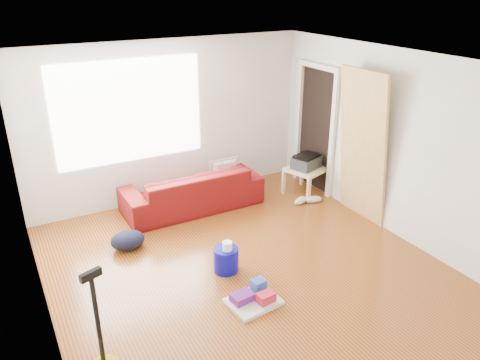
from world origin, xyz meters
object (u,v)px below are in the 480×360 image
tv_stand (226,184)px  backpack (129,248)px  sofa (193,207)px  bucket (226,270)px  cleaning_tray (254,298)px  side_table (306,172)px

tv_stand → backpack: tv_stand is taller
sofa → bucket: 1.80m
bucket → cleaning_tray: cleaning_tray is taller
tv_stand → side_table: 1.33m
bucket → cleaning_tray: bearing=-91.3°
cleaning_tray → sofa: bearing=81.9°
tv_stand → side_table: size_ratio=1.06×
cleaning_tray → side_table: bearing=43.1°
backpack → cleaning_tray: bearing=-57.4°
side_table → bucket: 2.60m
side_table → tv_stand: bearing=148.4°
tv_stand → sofa: bearing=-175.5°
bucket → backpack: 1.40m
tv_stand → backpack: bearing=-169.5°
sofa → side_table: side_table is taller
sofa → cleaning_tray: size_ratio=3.61×
tv_stand → cleaning_tray: tv_stand is taller
sofa → bucket: size_ratio=6.94×
bucket → cleaning_tray: size_ratio=0.52×
tv_stand → cleaning_tray: bearing=-127.3°
sofa → bucket: (-0.33, -1.77, 0.00)m
tv_stand → cleaning_tray: (-1.08, -2.74, -0.07)m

